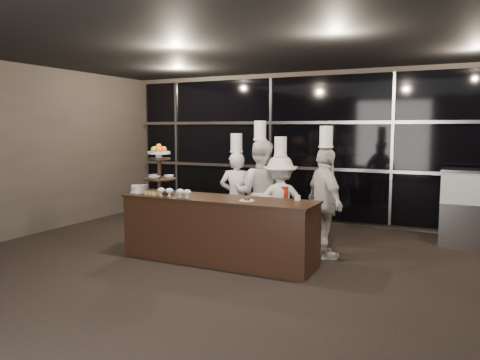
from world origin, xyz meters
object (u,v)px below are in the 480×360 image
at_px(layer_cake, 140,189).
at_px(buffet_counter, 218,229).
at_px(chef_c, 280,202).
at_px(chef_a, 236,196).
at_px(display_stand, 159,166).
at_px(chef_d, 325,202).
at_px(chef_b, 260,193).

bearing_deg(layer_cake, buffet_counter, 2.15).
bearing_deg(chef_c, chef_a, 178.81).
xyz_separation_m(display_stand, chef_d, (2.32, 0.81, -0.51)).
relative_size(buffet_counter, chef_b, 1.41).
xyz_separation_m(display_stand, layer_cake, (-0.33, -0.05, -0.37)).
relative_size(chef_b, chef_d, 1.04).
bearing_deg(buffet_counter, display_stand, -179.99).
relative_size(buffet_counter, display_stand, 3.81).
bearing_deg(chef_d, chef_b, 167.17).
distance_m(buffet_counter, chef_b, 1.16).
xyz_separation_m(layer_cake, chef_b, (1.51, 1.12, -0.11)).
bearing_deg(layer_cake, chef_d, 18.06).
bearing_deg(display_stand, chef_b, 42.39).
height_order(chef_c, chef_d, chef_d).
xyz_separation_m(buffet_counter, chef_a, (-0.25, 1.09, 0.32)).
relative_size(layer_cake, chef_a, 0.17).
bearing_deg(layer_cake, chef_c, 31.24).
relative_size(display_stand, chef_a, 0.41).
relative_size(display_stand, chef_d, 0.39).
height_order(chef_a, chef_b, chef_b).
xyz_separation_m(chef_a, chef_b, (0.43, -0.02, 0.08)).
xyz_separation_m(buffet_counter, chef_b, (0.18, 1.07, 0.40)).
bearing_deg(chef_c, buffet_counter, -115.95).
xyz_separation_m(chef_b, chef_c, (0.35, 0.00, -0.12)).
bearing_deg(layer_cake, chef_b, 36.72).
relative_size(chef_a, chef_c, 1.03).
height_order(buffet_counter, display_stand, display_stand).
bearing_deg(chef_d, buffet_counter, -148.30).
height_order(buffet_counter, chef_b, chef_b).
xyz_separation_m(display_stand, chef_c, (1.52, 1.07, -0.59)).
bearing_deg(chef_c, chef_d, -18.18).
bearing_deg(buffet_counter, layer_cake, -177.85).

